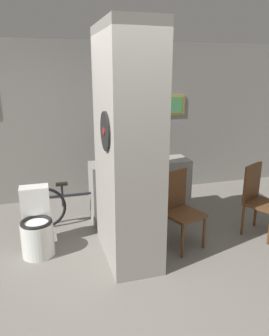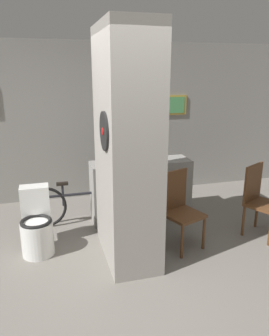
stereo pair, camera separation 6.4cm
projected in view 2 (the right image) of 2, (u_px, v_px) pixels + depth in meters
ground_plane at (130, 281)px, 3.45m from camera, size 14.00×14.00×0.00m
wall_back at (90, 122)px, 5.51m from camera, size 8.00×0.09×2.60m
pillar_center at (127, 149)px, 3.62m from camera, size 0.58×1.10×2.60m
counter_shelf at (141, 190)px, 4.86m from camera, size 1.46×0.44×0.88m
toilet at (37, 226)px, 3.94m from camera, size 0.38×0.54×0.78m
chair_near_pillar at (179, 207)px, 4.04m from camera, size 0.54×0.54×0.95m
chair_by_doorway at (260, 198)px, 4.32m from camera, size 0.57×0.57×0.95m
bicycle at (82, 203)px, 4.69m from camera, size 1.62×0.42×0.65m
bottle_tall at (119, 157)px, 4.57m from camera, size 0.07×0.07×0.29m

